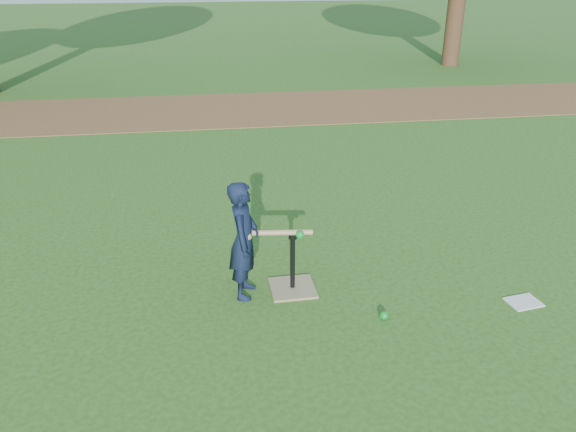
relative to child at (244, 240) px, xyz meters
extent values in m
plane|color=#285116|center=(0.62, -0.23, -0.58)|extent=(80.00, 80.00, 0.00)
cube|color=brown|center=(0.62, 7.27, -0.57)|extent=(24.00, 3.00, 0.01)
imported|color=black|center=(0.00, 0.00, 0.00)|extent=(0.37, 0.47, 1.15)
sphere|color=#0C8526|center=(1.19, -0.61, -0.54)|extent=(0.08, 0.08, 0.08)
cube|color=silver|center=(2.57, -0.55, -0.57)|extent=(0.33, 0.27, 0.01)
cube|color=#92815C|center=(0.46, 0.01, -0.57)|extent=(0.44, 0.44, 0.02)
cylinder|color=black|center=(0.46, 0.01, -0.28)|extent=(0.05, 0.05, 0.55)
cylinder|color=black|center=(0.46, 0.01, 0.01)|extent=(0.08, 0.08, 0.06)
cylinder|color=tan|center=(0.34, -0.01, 0.06)|extent=(0.60, 0.12, 0.05)
sphere|color=tan|center=(0.04, -0.05, 0.06)|extent=(0.06, 0.06, 0.06)
sphere|color=#0C8526|center=(0.51, -0.08, 0.06)|extent=(0.08, 0.08, 0.08)
cylinder|color=#382316|center=(7.12, 11.77, 1.13)|extent=(0.50, 0.50, 3.42)
camera|label=1|loc=(-0.28, -4.62, 2.37)|focal=35.00mm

